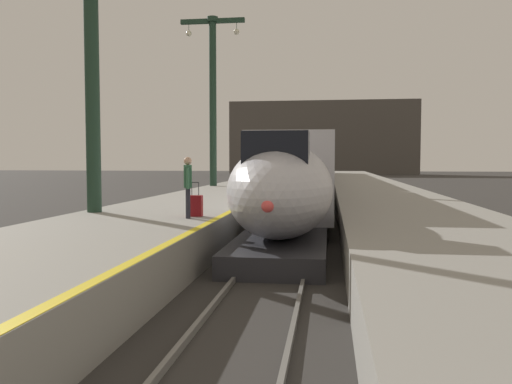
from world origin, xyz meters
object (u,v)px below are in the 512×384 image
at_px(station_column_far, 213,86).
at_px(rolling_suitcase, 195,206).
at_px(passenger_near_edge, 188,182).
at_px(station_column_mid, 91,33).
at_px(highspeed_train_main, 311,170).

distance_m(station_column_far, rolling_suitcase, 19.00).
relative_size(passenger_near_edge, rolling_suitcase, 1.72).
xyz_separation_m(station_column_far, passenger_near_edge, (3.33, -18.25, -5.17)).
bearing_deg(rolling_suitcase, station_column_mid, 166.83).
bearing_deg(station_column_mid, rolling_suitcase, -13.17).
distance_m(passenger_near_edge, rolling_suitcase, 0.85).
bearing_deg(highspeed_train_main, rolling_suitcase, -95.92).
distance_m(highspeed_train_main, station_column_far, 10.11).
xyz_separation_m(highspeed_train_main, station_column_far, (-5.90, -6.30, 5.26)).
height_order(highspeed_train_main, passenger_near_edge, highspeed_train_main).
bearing_deg(passenger_near_edge, station_column_far, 100.34).
bearing_deg(station_column_far, passenger_near_edge, -79.66).
bearing_deg(passenger_near_edge, station_column_mid, 158.70).
bearing_deg(rolling_suitcase, station_column_far, 100.87).
height_order(highspeed_train_main, rolling_suitcase, highspeed_train_main).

